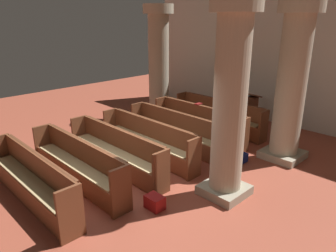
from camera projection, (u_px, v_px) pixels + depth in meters
ground_plane at (126, 181)px, 6.88m from camera, size 19.20×19.20×0.00m
back_wall at (275, 53)px, 10.17m from camera, size 10.00×0.16×4.50m
pew_row_0 at (219, 115)px, 9.82m from camera, size 3.13×0.47×0.93m
pew_row_1 at (198, 122)px, 9.18m from camera, size 3.13×0.46×0.93m
pew_row_2 at (175, 129)px, 8.54m from camera, size 3.13×0.46×0.93m
pew_row_3 at (148, 139)px, 7.90m from camera, size 3.13×0.47×0.93m
pew_row_4 at (116, 150)px, 7.26m from camera, size 3.13×0.46×0.93m
pew_row_5 at (77, 163)px, 6.62m from camera, size 3.13×0.46×0.93m
pew_row_6 at (31, 178)px, 5.98m from camera, size 3.13×0.47×0.93m
pillar_aisle_side at (292, 81)px, 7.39m from camera, size 0.99×0.99×3.73m
pillar_far_side at (159, 61)px, 10.71m from camera, size 0.99×0.99×3.73m
pillar_aisle_rear at (230, 100)px, 5.76m from camera, size 0.90×0.90×3.73m
lectern at (251, 112)px, 10.19m from camera, size 0.48×0.45×1.08m
hymn_book at (198, 104)px, 9.28m from camera, size 0.13×0.22×0.03m
kneeler_box_navy at (238, 157)px, 7.80m from camera, size 0.38×0.31×0.22m
kneeler_box_red at (155, 202)px, 5.88m from camera, size 0.35×0.26×0.25m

